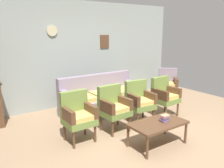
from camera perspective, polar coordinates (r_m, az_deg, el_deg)
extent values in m
plane|color=#997A5B|center=(4.42, 6.88, -13.40)|extent=(7.68, 7.68, 0.00)
cube|color=#939E99|center=(6.20, -9.13, 7.28)|extent=(6.40, 0.06, 2.70)
cube|color=brown|center=(6.57, -1.85, 10.39)|extent=(0.28, 0.02, 0.36)
cylinder|color=beige|center=(5.89, -14.53, 12.58)|extent=(0.26, 0.03, 0.26)
cube|color=gray|center=(5.65, -2.22, -4.99)|extent=(2.02, 0.82, 0.42)
cube|color=gray|center=(5.79, -3.99, 0.07)|extent=(2.02, 0.18, 0.48)
cube|color=gray|center=(6.09, 5.10, -0.45)|extent=(0.17, 0.80, 0.24)
cube|color=gray|center=(5.13, -11.00, -3.26)|extent=(0.17, 0.80, 0.24)
cube|color=tan|center=(5.87, 2.82, -1.64)|extent=(0.54, 0.57, 0.10)
cube|color=tan|center=(5.54, -2.02, -2.54)|extent=(0.54, 0.57, 0.10)
cube|color=tan|center=(5.25, -7.45, -3.53)|extent=(0.54, 0.57, 0.10)
cube|color=olive|center=(4.22, -8.03, -9.07)|extent=(0.52, 0.48, 0.12)
cube|color=tan|center=(4.17, -7.94, -8.02)|extent=(0.44, 0.41, 0.10)
cube|color=olive|center=(4.30, -9.37, -4.62)|extent=(0.52, 0.10, 0.46)
cube|color=brown|center=(4.26, -5.45, -6.36)|extent=(0.08, 0.48, 0.22)
cube|color=brown|center=(4.08, -10.88, -7.46)|extent=(0.08, 0.48, 0.22)
cylinder|color=brown|center=(4.25, -4.16, -12.06)|extent=(0.04, 0.04, 0.32)
cylinder|color=brown|center=(4.08, -9.38, -13.38)|extent=(0.04, 0.04, 0.32)
cylinder|color=brown|center=(4.55, -6.66, -10.34)|extent=(0.04, 0.04, 0.32)
cylinder|color=brown|center=(4.39, -11.58, -11.46)|extent=(0.04, 0.04, 0.32)
cube|color=olive|center=(4.60, 0.81, -7.06)|extent=(0.54, 0.50, 0.12)
cube|color=tan|center=(4.55, 0.97, -6.06)|extent=(0.46, 0.43, 0.10)
cube|color=olive|center=(4.66, -0.68, -3.03)|extent=(0.52, 0.12, 0.46)
cube|color=brown|center=(4.67, 2.96, -4.53)|extent=(0.10, 0.48, 0.22)
cube|color=brown|center=(4.42, -1.45, -5.58)|extent=(0.10, 0.48, 0.22)
cylinder|color=brown|center=(4.67, 4.32, -9.68)|extent=(0.04, 0.04, 0.32)
cylinder|color=brown|center=(4.42, 0.14, -10.98)|extent=(0.04, 0.04, 0.32)
cylinder|color=brown|center=(4.94, 1.39, -8.33)|extent=(0.04, 0.04, 0.32)
cylinder|color=brown|center=(4.71, -2.69, -9.45)|extent=(0.04, 0.04, 0.32)
cube|color=olive|center=(5.04, 7.06, -5.30)|extent=(0.56, 0.53, 0.12)
cube|color=tan|center=(5.00, 7.22, -4.38)|extent=(0.48, 0.45, 0.10)
cube|color=olive|center=(5.12, 5.84, -1.60)|extent=(0.53, 0.15, 0.46)
cube|color=brown|center=(5.12, 9.11, -3.09)|extent=(0.13, 0.49, 0.22)
cube|color=brown|center=(4.87, 5.01, -3.82)|extent=(0.13, 0.49, 0.22)
cylinder|color=brown|center=(5.10, 10.18, -7.83)|extent=(0.04, 0.04, 0.32)
cylinder|color=brown|center=(4.86, 6.28, -8.77)|extent=(0.04, 0.04, 0.32)
cylinder|color=brown|center=(5.38, 7.63, -6.60)|extent=(0.04, 0.04, 0.32)
cylinder|color=brown|center=(5.15, 3.83, -7.41)|extent=(0.04, 0.04, 0.32)
cube|color=olive|center=(5.54, 13.10, -3.84)|extent=(0.54, 0.50, 0.12)
cube|color=tan|center=(5.51, 13.30, -2.99)|extent=(0.46, 0.42, 0.10)
cube|color=olive|center=(5.59, 11.69, -0.54)|extent=(0.52, 0.12, 0.46)
cube|color=brown|center=(5.66, 14.63, -1.78)|extent=(0.10, 0.48, 0.22)
cube|color=brown|center=(5.33, 11.66, -2.54)|extent=(0.10, 0.48, 0.22)
cylinder|color=brown|center=(5.66, 15.84, -6.01)|extent=(0.04, 0.04, 0.32)
cylinder|color=brown|center=(5.34, 13.06, -6.98)|extent=(0.04, 0.04, 0.32)
cylinder|color=brown|center=(5.88, 12.91, -5.10)|extent=(0.04, 0.04, 0.32)
cylinder|color=brown|center=(5.58, 10.08, -5.96)|extent=(0.04, 0.04, 0.32)
cube|color=gray|center=(6.76, 13.49, -0.79)|extent=(0.71, 0.70, 0.12)
cube|color=tan|center=(6.72, 13.55, -0.09)|extent=(0.60, 0.60, 0.10)
cube|color=gray|center=(6.89, 13.46, 1.95)|extent=(0.45, 0.42, 0.46)
cube|color=brown|center=(6.75, 15.43, 0.55)|extent=(0.38, 0.41, 0.22)
cube|color=brown|center=(6.70, 11.70, 0.67)|extent=(0.38, 0.41, 0.22)
cylinder|color=brown|center=(6.66, 15.35, -3.07)|extent=(0.04, 0.04, 0.32)
cylinder|color=brown|center=(6.61, 11.74, -2.98)|extent=(0.04, 0.04, 0.32)
cylinder|color=brown|center=(7.02, 14.96, -2.21)|extent=(0.04, 0.04, 0.32)
cylinder|color=brown|center=(6.98, 11.53, -2.12)|extent=(0.04, 0.04, 0.32)
cube|color=brown|center=(4.12, 11.19, -9.48)|extent=(1.00, 0.56, 0.04)
cylinder|color=brown|center=(4.08, 3.94, -12.70)|extent=(0.04, 0.04, 0.38)
cylinder|color=brown|center=(4.66, 12.96, -9.61)|extent=(0.04, 0.04, 0.38)
cylinder|color=brown|center=(3.76, 8.64, -15.23)|extent=(0.04, 0.04, 0.38)
cylinder|color=brown|center=(4.39, 17.65, -11.43)|extent=(0.04, 0.04, 0.38)
cube|color=slate|center=(4.18, 12.75, -8.80)|extent=(0.11, 0.10, 0.02)
cube|color=#876CAD|center=(4.18, 12.75, -8.43)|extent=(0.16, 0.10, 0.03)
cube|color=slate|center=(4.16, 12.98, -8.16)|extent=(0.14, 0.08, 0.02)
cube|color=#B4608E|center=(4.14, 12.86, -7.84)|extent=(0.14, 0.09, 0.03)
cube|color=tan|center=(4.14, 12.88, -7.53)|extent=(0.14, 0.10, 0.02)
cylinder|color=#596445|center=(7.66, 12.40, 0.85)|extent=(0.21, 0.21, 0.75)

